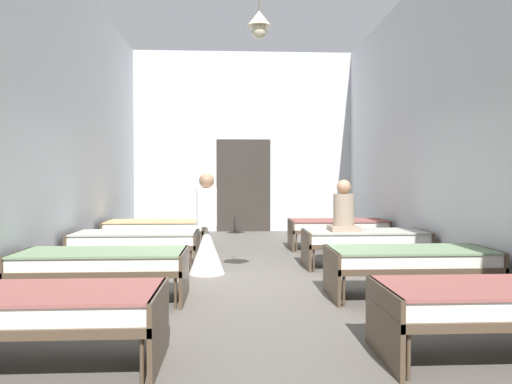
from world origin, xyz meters
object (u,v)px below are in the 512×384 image
object	(u,v)px
bed_right_row_1	(410,260)
nurse_near_aisle	(207,238)
bed_left_row_1	(102,263)
bed_left_row_2	(136,241)
bed_left_row_3	(156,228)
bed_left_row_0	(32,309)
bed_right_row_3	(338,227)
patient_seated_primary	(344,212)
bed_right_row_0	(502,302)
bed_right_row_2	(365,239)

from	to	relation	value
bed_right_row_1	nurse_near_aisle	xyz separation A→B (m)	(-2.45, 1.50, 0.09)
bed_left_row_1	bed_left_row_2	size ratio (longest dim) A/B	1.00
bed_right_row_1	bed_left_row_3	size ratio (longest dim) A/B	1.00
bed_left_row_0	bed_left_row_3	world-z (taller)	same
nurse_near_aisle	bed_left_row_3	bearing A→B (deg)	-94.31
bed_left_row_0	nurse_near_aisle	world-z (taller)	nurse_near_aisle
nurse_near_aisle	bed_left_row_2	bearing A→B (deg)	-50.04
bed_right_row_1	bed_left_row_2	size ratio (longest dim) A/B	1.00
bed_right_row_3	patient_seated_primary	size ratio (longest dim) A/B	2.37
nurse_near_aisle	bed_left_row_0	bearing A→B (deg)	41.92
bed_right_row_1	bed_right_row_3	bearing A→B (deg)	90.00
bed_left_row_0	patient_seated_primary	bearing A→B (deg)	49.41
bed_right_row_0	bed_left_row_2	xyz separation A→B (m)	(-3.56, 3.80, 0.00)
bed_left_row_2	bed_right_row_3	size ratio (longest dim) A/B	1.00
patient_seated_primary	bed_right_row_1	bearing A→B (deg)	-79.28
bed_right_row_2	bed_left_row_3	xyz separation A→B (m)	(-3.56, 1.90, 0.00)
bed_right_row_1	patient_seated_primary	bearing A→B (deg)	100.72
bed_left_row_1	bed_right_row_1	distance (m)	3.56
bed_left_row_0	bed_right_row_1	xyz separation A→B (m)	(3.56, 1.90, 0.00)
bed_left_row_0	bed_right_row_2	distance (m)	5.21
bed_right_row_3	patient_seated_primary	bearing A→B (deg)	-100.17
bed_right_row_2	patient_seated_primary	size ratio (longest dim) A/B	2.37
bed_left_row_0	bed_right_row_2	world-z (taller)	same
bed_left_row_3	bed_left_row_2	bearing A→B (deg)	-90.00
bed_right_row_1	patient_seated_primary	distance (m)	1.93
bed_right_row_3	bed_right_row_1	bearing A→B (deg)	-90.00
bed_right_row_2	bed_right_row_1	bearing A→B (deg)	-90.00
bed_left_row_1	bed_right_row_0	bearing A→B (deg)	-28.08
bed_left_row_1	patient_seated_primary	world-z (taller)	patient_seated_primary
nurse_near_aisle	bed_right_row_1	bearing A→B (deg)	118.64
bed_right_row_0	bed_left_row_2	world-z (taller)	same
bed_left_row_0	bed_left_row_2	xyz separation A→B (m)	(0.00, 3.80, 0.00)
bed_right_row_0	bed_right_row_2	xyz separation A→B (m)	(0.00, 3.80, 0.00)
bed_left_row_1	bed_left_row_0	bearing A→B (deg)	-90.00
bed_right_row_2	nurse_near_aisle	distance (m)	2.49
bed_left_row_1	bed_left_row_2	xyz separation A→B (m)	(0.00, 1.90, 0.00)
bed_right_row_0	bed_right_row_3	world-z (taller)	same
bed_left_row_0	bed_right_row_2	bearing A→B (deg)	46.85
patient_seated_primary	nurse_near_aisle	bearing A→B (deg)	-170.47
bed_right_row_1	bed_left_row_2	distance (m)	4.04
bed_left_row_3	nurse_near_aisle	bearing A→B (deg)	-64.31
patient_seated_primary	bed_right_row_2	bearing A→B (deg)	8.35
patient_seated_primary	bed_left_row_1	bearing A→B (deg)	-150.08
bed_left_row_1	patient_seated_primary	size ratio (longest dim) A/B	2.37
bed_left_row_0	bed_left_row_2	bearing A→B (deg)	90.00
nurse_near_aisle	patient_seated_primary	xyz separation A→B (m)	(2.10, 0.35, 0.34)
bed_right_row_3	patient_seated_primary	distance (m)	2.03
bed_left_row_0	bed_left_row_2	world-z (taller)	same
bed_left_row_1	nurse_near_aisle	distance (m)	1.86
bed_left_row_2	patient_seated_primary	xyz separation A→B (m)	(3.21, -0.05, 0.43)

